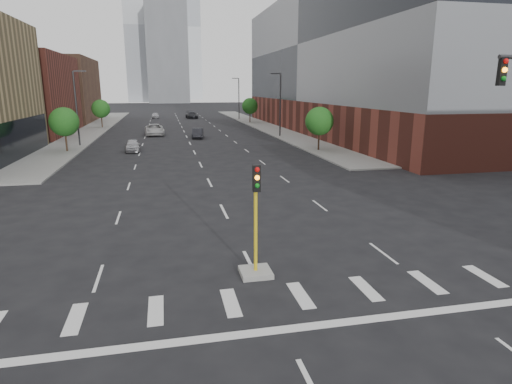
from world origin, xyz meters
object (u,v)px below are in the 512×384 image
object	(u,v)px
car_near_left	(133,145)
car_mid_right	(198,133)
car_far_left	(154,130)
car_deep_right	(192,115)
car_distant	(155,115)
median_traffic_signal	(256,252)

from	to	relation	value
car_near_left	car_mid_right	world-z (taller)	car_mid_right
car_near_left	car_far_left	bearing A→B (deg)	81.65
car_deep_right	car_near_left	bearing A→B (deg)	-108.63
car_mid_right	car_distant	xyz separation A→B (m)	(-6.51, 42.21, -0.04)
car_far_left	car_deep_right	size ratio (longest dim) A/B	1.12
median_traffic_signal	car_mid_right	distance (m)	46.78
car_far_left	car_deep_right	distance (m)	35.41
car_far_left	car_mid_right	bearing A→B (deg)	-43.56
car_mid_right	car_deep_right	size ratio (longest dim) A/B	0.80
median_traffic_signal	car_deep_right	world-z (taller)	median_traffic_signal
car_near_left	car_far_left	xyz separation A→B (m)	(2.16, 16.79, 0.14)
median_traffic_signal	car_deep_right	xyz separation A→B (m)	(3.26, 86.55, -0.20)
car_near_left	car_mid_right	size ratio (longest dim) A/B	0.95
car_mid_right	car_distant	distance (m)	42.71
car_deep_right	median_traffic_signal	bearing A→B (deg)	-99.70
median_traffic_signal	car_deep_right	size ratio (longest dim) A/B	0.83
median_traffic_signal	car_mid_right	size ratio (longest dim) A/B	1.04
car_far_left	car_distant	distance (m)	36.92
car_far_left	car_distant	size ratio (longest dim) A/B	1.54
median_traffic_signal	car_distant	size ratio (longest dim) A/B	1.13
median_traffic_signal	car_distant	distance (m)	89.10
median_traffic_signal	car_distant	bearing A→B (deg)	93.23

